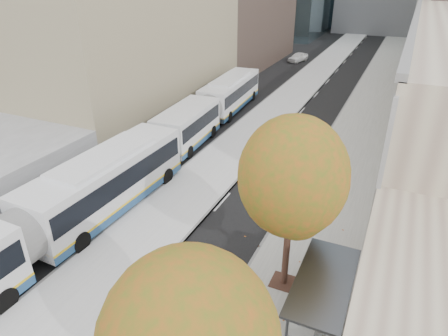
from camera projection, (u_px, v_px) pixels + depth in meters
The scene contains 8 objects.
bus_platform at pixel (276, 110), 37.92m from camera, with size 4.25×150.00×0.15m, color silver.
sidewalk at pixel (363, 123), 34.97m from camera, with size 4.75×150.00×0.08m, color gray.
bus_shelter at pixel (328, 291), 13.92m from camera, with size 1.90×4.40×2.53m.
tree_c at pixel (293, 177), 14.96m from camera, with size 4.20×4.20×7.28m.
bus_near at pixel (46, 221), 18.52m from camera, with size 3.23×19.18×3.19m.
bus_far at pixel (214, 105), 34.51m from camera, with size 3.51×17.64×2.92m.
cyclist at pixel (152, 309), 15.01m from camera, with size 0.65×1.71×2.14m.
distant_car at pixel (298, 57), 57.31m from camera, with size 1.51×3.76×1.28m, color silver.
Camera 1 is at (6.74, -0.07, 12.32)m, focal length 32.00 mm.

